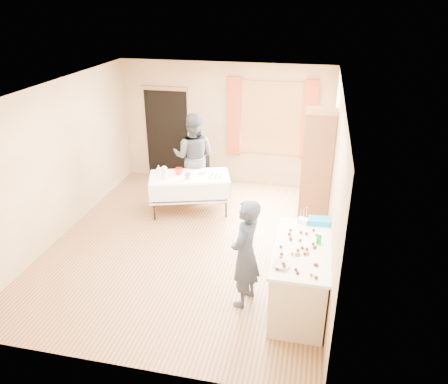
% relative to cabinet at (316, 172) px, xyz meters
% --- Properties ---
extents(floor, '(4.50, 5.50, 0.02)m').
position_rel_cabinet_xyz_m(floor, '(-1.99, -1.03, -1.08)').
color(floor, '#9E7047').
rests_on(floor, ground).
extents(ceiling, '(4.50, 5.50, 0.02)m').
position_rel_cabinet_xyz_m(ceiling, '(-1.99, -1.03, 1.54)').
color(ceiling, white).
rests_on(ceiling, floor).
extents(wall_back, '(4.50, 0.02, 2.60)m').
position_rel_cabinet_xyz_m(wall_back, '(-1.99, 1.73, 0.23)').
color(wall_back, tan).
rests_on(wall_back, floor).
extents(wall_front, '(4.50, 0.02, 2.60)m').
position_rel_cabinet_xyz_m(wall_front, '(-1.99, -3.79, 0.23)').
color(wall_front, tan).
rests_on(wall_front, floor).
extents(wall_left, '(0.02, 5.50, 2.60)m').
position_rel_cabinet_xyz_m(wall_left, '(-4.25, -1.03, 0.23)').
color(wall_left, tan).
rests_on(wall_left, floor).
extents(wall_right, '(0.02, 5.50, 2.60)m').
position_rel_cabinet_xyz_m(wall_right, '(0.27, -1.03, 0.23)').
color(wall_right, tan).
rests_on(wall_right, floor).
extents(window_frame, '(1.32, 0.06, 1.52)m').
position_rel_cabinet_xyz_m(window_frame, '(-0.99, 1.69, 0.43)').
color(window_frame, olive).
rests_on(window_frame, wall_back).
extents(window_pane, '(1.20, 0.02, 1.40)m').
position_rel_cabinet_xyz_m(window_pane, '(-0.99, 1.68, 0.43)').
color(window_pane, white).
rests_on(window_pane, wall_back).
extents(curtain_left, '(0.28, 0.06, 1.65)m').
position_rel_cabinet_xyz_m(curtain_left, '(-1.77, 1.64, 0.43)').
color(curtain_left, '#AB4425').
rests_on(curtain_left, wall_back).
extents(curtain_right, '(0.28, 0.06, 1.65)m').
position_rel_cabinet_xyz_m(curtain_right, '(-0.21, 1.64, 0.43)').
color(curtain_right, '#AB4425').
rests_on(curtain_right, wall_back).
extents(doorway, '(0.95, 0.04, 2.00)m').
position_rel_cabinet_xyz_m(doorway, '(-3.29, 1.70, -0.07)').
color(doorway, black).
rests_on(doorway, floor).
extents(door_lintel, '(1.05, 0.06, 0.08)m').
position_rel_cabinet_xyz_m(door_lintel, '(-3.29, 1.67, 0.95)').
color(door_lintel, olive).
rests_on(door_lintel, wall_back).
extents(cabinet, '(0.50, 0.60, 2.13)m').
position_rel_cabinet_xyz_m(cabinet, '(0.00, 0.00, 0.00)').
color(cabinet, brown).
rests_on(cabinet, floor).
extents(counter, '(0.73, 1.55, 0.91)m').
position_rel_cabinet_xyz_m(counter, '(-0.10, -2.25, -0.61)').
color(counter, beige).
rests_on(counter, floor).
extents(party_table, '(1.65, 1.18, 0.75)m').
position_rel_cabinet_xyz_m(party_table, '(-2.31, 0.10, -0.62)').
color(party_table, black).
rests_on(party_table, floor).
extents(chair, '(0.45, 0.45, 0.94)m').
position_rel_cabinet_xyz_m(chair, '(-2.35, 0.97, -0.79)').
color(chair, black).
rests_on(chair, floor).
extents(girl, '(0.75, 0.65, 1.54)m').
position_rel_cabinet_xyz_m(girl, '(-0.82, -2.35, -0.30)').
color(girl, '#232C3E').
rests_on(girl, floor).
extents(woman, '(0.89, 0.71, 1.78)m').
position_rel_cabinet_xyz_m(woman, '(-2.40, 0.74, -0.18)').
color(woman, black).
rests_on(woman, floor).
extents(soda_can, '(0.08, 0.08, 0.12)m').
position_rel_cabinet_xyz_m(soda_can, '(0.10, -2.13, -0.09)').
color(soda_can, '#03951C').
rests_on(soda_can, counter).
extents(mixing_bowl, '(0.29, 0.29, 0.05)m').
position_rel_cabinet_xyz_m(mixing_bowl, '(-0.33, -2.75, -0.13)').
color(mixing_bowl, white).
rests_on(mixing_bowl, counter).
extents(foam_block, '(0.18, 0.15, 0.08)m').
position_rel_cabinet_xyz_m(foam_block, '(-0.13, -1.62, -0.12)').
color(foam_block, white).
rests_on(foam_block, counter).
extents(blue_basket, '(0.31, 0.22, 0.08)m').
position_rel_cabinet_xyz_m(blue_basket, '(0.09, -1.57, -0.12)').
color(blue_basket, '#0C84CA').
rests_on(blue_basket, counter).
extents(pitcher, '(0.15, 0.15, 0.22)m').
position_rel_cabinet_xyz_m(pitcher, '(-2.71, -0.16, -0.21)').
color(pitcher, silver).
rests_on(pitcher, party_table).
extents(cup_red, '(0.26, 0.26, 0.12)m').
position_rel_cabinet_xyz_m(cup_red, '(-2.51, 0.11, -0.25)').
color(cup_red, red).
rests_on(cup_red, party_table).
extents(cup_rainbow, '(0.23, 0.23, 0.11)m').
position_rel_cabinet_xyz_m(cup_rainbow, '(-2.29, -0.06, -0.26)').
color(cup_rainbow, red).
rests_on(cup_rainbow, party_table).
extents(small_bowl, '(0.16, 0.16, 0.05)m').
position_rel_cabinet_xyz_m(small_bowl, '(-2.08, 0.28, -0.29)').
color(small_bowl, white).
rests_on(small_bowl, party_table).
extents(pastry_tray, '(0.32, 0.26, 0.02)m').
position_rel_cabinet_xyz_m(pastry_tray, '(-1.80, 0.15, -0.31)').
color(pastry_tray, white).
rests_on(pastry_tray, party_table).
extents(bottle, '(0.08, 0.08, 0.16)m').
position_rel_cabinet_xyz_m(bottle, '(-2.91, 0.09, -0.24)').
color(bottle, white).
rests_on(bottle, party_table).
extents(cake_balls, '(0.50, 1.14, 0.04)m').
position_rel_cabinet_xyz_m(cake_balls, '(-0.13, -2.39, -0.13)').
color(cake_balls, '#3F2314').
rests_on(cake_balls, counter).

